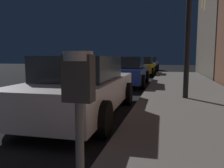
% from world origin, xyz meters
% --- Properties ---
extents(parking_meter, '(0.19, 0.19, 1.29)m').
position_xyz_m(parking_meter, '(4.28, -0.53, 1.13)').
color(parking_meter, '#59595B').
rests_on(parking_meter, sidewalk).
extents(car_white, '(2.04, 4.56, 1.43)m').
position_xyz_m(car_white, '(2.85, 3.15, 0.70)').
color(car_white, silver).
rests_on(car_white, ground).
extents(car_blue, '(2.06, 4.38, 1.43)m').
position_xyz_m(car_blue, '(2.85, 9.09, 0.70)').
color(car_blue, navy).
rests_on(car_blue, ground).
extents(car_yellow_cab, '(2.03, 4.06, 1.43)m').
position_xyz_m(car_yellow_cab, '(2.85, 15.82, 0.71)').
color(car_yellow_cab, gold).
rests_on(car_yellow_cab, ground).
extents(car_silver, '(2.00, 4.40, 1.43)m').
position_xyz_m(car_silver, '(2.85, 21.54, 0.70)').
color(car_silver, '#B7B7BF').
rests_on(car_silver, ground).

